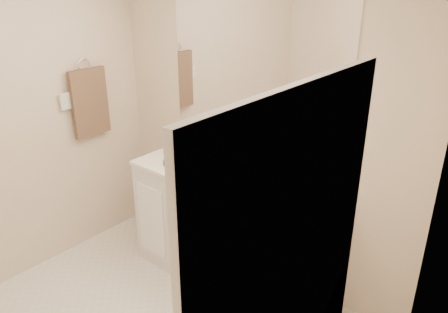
% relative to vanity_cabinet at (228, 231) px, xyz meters
% --- Properties ---
extents(wall_back, '(2.60, 0.02, 2.40)m').
position_rel_vanity_cabinet_xyz_m(wall_back, '(0.00, 0.28, 0.77)').
color(wall_back, beige).
rests_on(wall_back, floor).
extents(wall_right, '(0.02, 2.60, 2.40)m').
position_rel_vanity_cabinet_xyz_m(wall_right, '(1.30, -1.02, 0.77)').
color(wall_right, beige).
rests_on(wall_right, floor).
extents(vanity_cabinet, '(1.50, 0.55, 0.85)m').
position_rel_vanity_cabinet_xyz_m(vanity_cabinet, '(0.00, 0.00, 0.00)').
color(vanity_cabinet, silver).
rests_on(vanity_cabinet, floor).
extents(countertop, '(1.52, 0.57, 0.03)m').
position_rel_vanity_cabinet_xyz_m(countertop, '(0.00, 0.00, 0.44)').
color(countertop, white).
rests_on(countertop, vanity_cabinet).
extents(backsplash, '(1.52, 0.03, 0.08)m').
position_rel_vanity_cabinet_xyz_m(backsplash, '(0.00, 0.26, 0.50)').
color(backsplash, white).
rests_on(backsplash, countertop).
extents(sink_basin, '(0.37, 0.37, 0.02)m').
position_rel_vanity_cabinet_xyz_m(sink_basin, '(0.00, -0.02, 0.44)').
color(sink_basin, '#BCB0A5').
rests_on(sink_basin, countertop).
extents(faucet, '(0.02, 0.02, 0.11)m').
position_rel_vanity_cabinet_xyz_m(faucet, '(0.00, 0.16, 0.51)').
color(faucet, silver).
rests_on(faucet, countertop).
extents(mirror, '(1.48, 0.01, 1.20)m').
position_rel_vanity_cabinet_xyz_m(mirror, '(0.00, 0.27, 1.14)').
color(mirror, white).
rests_on(mirror, wall_back).
extents(blue_mug, '(0.09, 0.09, 0.10)m').
position_rel_vanity_cabinet_xyz_m(blue_mug, '(-0.20, 0.11, 0.51)').
color(blue_mug, '#161A98').
rests_on(blue_mug, countertop).
extents(tan_cup, '(0.08, 0.08, 0.11)m').
position_rel_vanity_cabinet_xyz_m(tan_cup, '(0.15, 0.08, 0.51)').
color(tan_cup, beige).
rests_on(tan_cup, countertop).
extents(toothbrush, '(0.02, 0.04, 0.22)m').
position_rel_vanity_cabinet_xyz_m(toothbrush, '(0.16, 0.08, 0.60)').
color(toothbrush, '#FF43BC').
rests_on(toothbrush, tan_cup).
extents(mouthwash_bottle, '(0.09, 0.09, 0.18)m').
position_rel_vanity_cabinet_xyz_m(mouthwash_bottle, '(0.30, 0.02, 0.55)').
color(mouthwash_bottle, '#0D76A0').
rests_on(mouthwash_bottle, countertop).
extents(clear_pump_bottle, '(0.07, 0.07, 0.15)m').
position_rel_vanity_cabinet_xyz_m(clear_pump_bottle, '(0.57, 0.11, 0.53)').
color(clear_pump_bottle, silver).
rests_on(clear_pump_bottle, countertop).
extents(soap_dish, '(0.10, 0.08, 0.01)m').
position_rel_vanity_cabinet_xyz_m(soap_dish, '(0.48, -0.07, 0.46)').
color(soap_dish, silver).
rests_on(soap_dish, countertop).
extents(green_soap, '(0.09, 0.08, 0.03)m').
position_rel_vanity_cabinet_xyz_m(green_soap, '(0.48, -0.07, 0.48)').
color(green_soap, '#99D233').
rests_on(green_soap, soap_dish).
extents(orange_comb, '(0.14, 0.06, 0.01)m').
position_rel_vanity_cabinet_xyz_m(orange_comb, '(0.13, -0.17, 0.46)').
color(orange_comb, '#FFA31A').
rests_on(orange_comb, countertop).
extents(dark_jar, '(0.07, 0.07, 0.04)m').
position_rel_vanity_cabinet_xyz_m(dark_jar, '(-0.48, -0.14, 0.48)').
color(dark_jar, '#28282D').
rests_on(dark_jar, countertop).
extents(soap_bottle_white, '(0.10, 0.10, 0.21)m').
position_rel_vanity_cabinet_xyz_m(soap_bottle_white, '(-0.26, 0.19, 0.56)').
color(soap_bottle_white, white).
rests_on(soap_bottle_white, countertop).
extents(soap_bottle_cream, '(0.09, 0.09, 0.17)m').
position_rel_vanity_cabinet_xyz_m(soap_bottle_cream, '(-0.36, 0.16, 0.54)').
color(soap_bottle_cream, beige).
rests_on(soap_bottle_cream, countertop).
extents(soap_bottle_yellow, '(0.16, 0.16, 0.19)m').
position_rel_vanity_cabinet_xyz_m(soap_bottle_yellow, '(-0.40, 0.22, 0.55)').
color(soap_bottle_yellow, '#EBD25B').
rests_on(soap_bottle_yellow, countertop).
extents(wicker_basket, '(0.26, 0.26, 0.06)m').
position_rel_vanity_cabinet_xyz_m(wicker_basket, '(-0.59, 0.13, 0.49)').
color(wicker_basket, '#99623D').
rests_on(wicker_basket, countertop).
extents(hair_dryer, '(0.14, 0.10, 0.06)m').
position_rel_vanity_cabinet_xyz_m(hair_dryer, '(-0.57, 0.13, 0.54)').
color(hair_dryer, black).
rests_on(hair_dryer, wicker_basket).
extents(towel_ring, '(0.01, 0.11, 0.11)m').
position_rel_vanity_cabinet_xyz_m(towel_ring, '(-1.27, -0.25, 1.12)').
color(towel_ring, silver).
rests_on(towel_ring, wall_left).
extents(hand_towel, '(0.04, 0.32, 0.55)m').
position_rel_vanity_cabinet_xyz_m(hand_towel, '(-1.25, -0.25, 0.82)').
color(hand_towel, '#3A291F').
rests_on(hand_towel, towel_ring).
extents(switch_plate, '(0.01, 0.08, 0.13)m').
position_rel_vanity_cabinet_xyz_m(switch_plate, '(-1.27, -0.45, 0.88)').
color(switch_plate, silver).
rests_on(switch_plate, wall_left).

